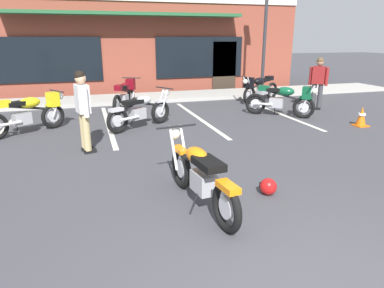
% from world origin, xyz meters
% --- Properties ---
extents(ground_plane, '(80.00, 80.00, 0.00)m').
position_xyz_m(ground_plane, '(0.00, 3.62, 0.00)').
color(ground_plane, '#3D3D42').
extents(sidewalk_kerb, '(22.00, 1.80, 0.14)m').
position_xyz_m(sidewalk_kerb, '(0.00, 11.16, 0.07)').
color(sidewalk_kerb, '#A8A59E').
rests_on(sidewalk_kerb, ground_plane).
extents(brick_storefront_building, '(15.19, 6.21, 3.94)m').
position_xyz_m(brick_storefront_building, '(0.00, 15.39, 1.98)').
color(brick_storefront_building, brown).
rests_on(brick_storefront_building, ground_plane).
extents(painted_stall_lines, '(7.97, 4.80, 0.01)m').
position_xyz_m(painted_stall_lines, '(0.00, 7.56, 0.00)').
color(painted_stall_lines, silver).
rests_on(painted_stall_lines, ground_plane).
extents(motorcycle_foreground_classic, '(0.71, 2.11, 0.98)m').
position_xyz_m(motorcycle_foreground_classic, '(-0.39, 2.25, 0.46)').
color(motorcycle_foreground_classic, black).
rests_on(motorcycle_foreground_classic, ground_plane).
extents(motorcycle_red_sportbike, '(1.71, 1.59, 0.98)m').
position_xyz_m(motorcycle_red_sportbike, '(3.79, 7.04, 0.53)').
color(motorcycle_red_sportbike, black).
rests_on(motorcycle_red_sportbike, ground_plane).
extents(motorcycle_black_cruiser, '(1.14, 1.98, 0.98)m').
position_xyz_m(motorcycle_black_cruiser, '(-0.61, 9.36, 0.53)').
color(motorcycle_black_cruiser, black).
rests_on(motorcycle_black_cruiser, ground_plane).
extents(motorcycle_silver_naked, '(1.84, 1.39, 0.98)m').
position_xyz_m(motorcycle_silver_naked, '(-3.20, 7.20, 0.53)').
color(motorcycle_silver_naked, black).
rests_on(motorcycle_silver_naked, ground_plane).
extents(motorcycle_blue_standard, '(1.93, 1.24, 0.98)m').
position_xyz_m(motorcycle_blue_standard, '(4.26, 9.47, 0.53)').
color(motorcycle_blue_standard, black).
rests_on(motorcycle_blue_standard, ground_plane).
extents(motorcycle_green_cafe_racer, '(1.87, 1.34, 0.98)m').
position_xyz_m(motorcycle_green_cafe_racer, '(-0.50, 6.91, 0.46)').
color(motorcycle_green_cafe_racer, black).
rests_on(motorcycle_green_cafe_racer, ground_plane).
extents(person_in_black_shirt, '(0.35, 0.61, 1.68)m').
position_xyz_m(person_in_black_shirt, '(-1.90, 5.24, 0.95)').
color(person_in_black_shirt, black).
rests_on(person_in_black_shirt, ground_plane).
extents(person_by_back_row, '(0.49, 0.50, 1.68)m').
position_xyz_m(person_by_back_row, '(5.42, 7.67, 0.95)').
color(person_by_back_row, black).
rests_on(person_by_back_row, ground_plane).
extents(helmet_on_pavement, '(0.26, 0.26, 0.26)m').
position_xyz_m(helmet_on_pavement, '(0.71, 2.29, 0.13)').
color(helmet_on_pavement, '#B71414').
rests_on(helmet_on_pavement, ground_plane).
extents(traffic_cone, '(0.34, 0.34, 0.53)m').
position_xyz_m(traffic_cone, '(5.19, 5.38, 0.26)').
color(traffic_cone, orange).
rests_on(traffic_cone, ground_plane).
extents(parking_lot_lamp_post, '(0.24, 0.76, 5.30)m').
position_xyz_m(parking_lot_lamp_post, '(4.67, 9.95, 3.40)').
color(parking_lot_lamp_post, '#2D2D33').
rests_on(parking_lot_lamp_post, ground_plane).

